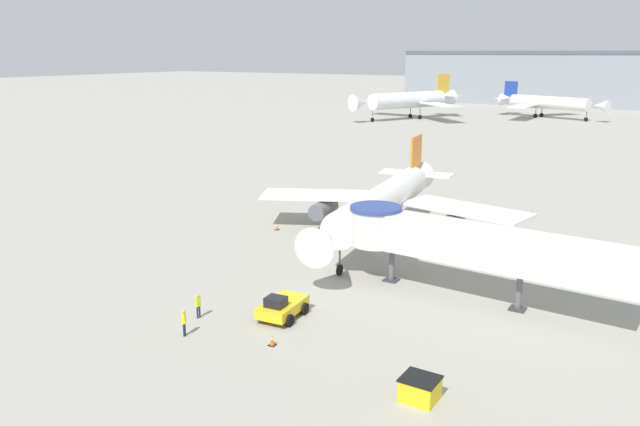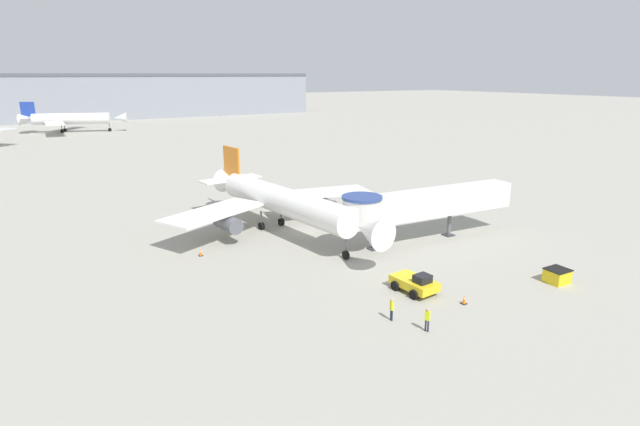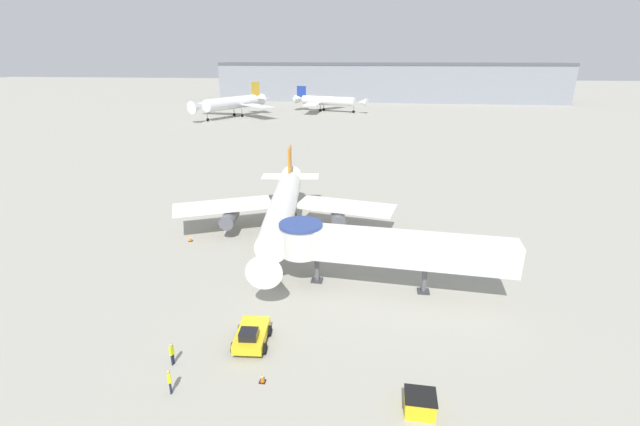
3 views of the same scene
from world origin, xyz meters
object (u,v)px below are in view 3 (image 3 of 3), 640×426
ground_crew_marshaller (169,380)px  traffic_cone_apron_front (262,378)px  background_jet_gold_tail (233,103)px  pushback_tug_yellow (251,335)px  traffic_cone_starboard_wing (374,243)px  ground_crew_wing_walker (172,353)px  main_airplane (283,207)px  background_jet_blue_tail (327,101)px  jet_bridge (378,246)px  service_container_yellow (420,403)px  traffic_cone_port_wing (190,239)px

ground_crew_marshaller → traffic_cone_apron_front: bearing=-99.0°
background_jet_gold_tail → pushback_tug_yellow: bearing=-46.1°
ground_crew_marshaller → pushback_tug_yellow: bearing=-60.8°
pushback_tug_yellow → traffic_cone_starboard_wing: (8.72, 19.49, -0.52)m
pushback_tug_yellow → ground_crew_wing_walker: pushback_tug_yellow is taller
traffic_cone_starboard_wing → traffic_cone_apron_front: 24.24m
main_airplane → ground_crew_marshaller: bearing=-100.8°
ground_crew_marshaller → background_jet_blue_tail: (-9.25, 152.77, 3.17)m
traffic_cone_starboard_wing → ground_crew_wing_walker: size_ratio=0.35×
traffic_cone_apron_front → background_jet_gold_tail: 137.02m
traffic_cone_starboard_wing → background_jet_gold_tail: background_jet_gold_tail is taller
main_airplane → ground_crew_marshaller: size_ratio=16.92×
jet_bridge → service_container_yellow: (2.92, -14.86, -3.57)m
background_jet_gold_tail → background_jet_blue_tail: bearing=59.7°
ground_crew_marshaller → background_jet_blue_tail: bearing=-23.3°
jet_bridge → traffic_cone_port_wing: jet_bridge is taller
traffic_cone_apron_front → jet_bridge: bearing=62.1°
traffic_cone_starboard_wing → ground_crew_marshaller: bearing=-116.5°
traffic_cone_port_wing → ground_crew_wing_walker: 22.10m
traffic_cone_port_wing → ground_crew_marshaller: (8.99, -23.23, 0.70)m
main_airplane → service_container_yellow: main_airplane is taller
jet_bridge → background_jet_gold_tail: (-53.22, 115.26, 0.93)m
background_jet_blue_tail → pushback_tug_yellow: bearing=-156.4°
jet_bridge → service_container_yellow: jet_bridge is taller
traffic_cone_apron_front → traffic_cone_port_wing: 25.93m
traffic_cone_apron_front → ground_crew_wing_walker: ground_crew_wing_walker is taller
service_container_yellow → background_jet_blue_tail: 154.19m
main_airplane → service_container_yellow: size_ratio=15.57×
ground_crew_marshaller → ground_crew_wing_walker: size_ratio=1.03×
background_jet_blue_tail → service_container_yellow: bearing=-152.1°
traffic_cone_starboard_wing → jet_bridge: bearing=-87.6°
traffic_cone_apron_front → traffic_cone_port_wing: bearing=124.2°
background_jet_blue_tail → ground_crew_wing_walker: bearing=-158.3°
ground_crew_wing_walker → jet_bridge: bearing=-34.0°
background_jet_blue_tail → main_airplane: bearing=-156.5°
service_container_yellow → traffic_cone_apron_front: 10.26m
traffic_cone_starboard_wing → background_jet_gold_tail: 118.31m
jet_bridge → pushback_tug_yellow: size_ratio=5.23×
traffic_cone_starboard_wing → traffic_cone_apron_front: size_ratio=0.86×
ground_crew_marshaller → background_jet_gold_tail: 136.93m
background_jet_gold_tail → service_container_yellow: bearing=-42.2°
traffic_cone_starboard_wing → ground_crew_wing_walker: ground_crew_wing_walker is taller
jet_bridge → background_jet_gold_tail: bearing=118.6°
traffic_cone_starboard_wing → ground_crew_marshaller: ground_crew_marshaller is taller
jet_bridge → background_jet_blue_tail: bearing=103.0°
pushback_tug_yellow → ground_crew_marshaller: 6.69m
main_airplane → traffic_cone_starboard_wing: size_ratio=49.39×
jet_bridge → background_jet_blue_tail: 139.02m
traffic_cone_starboard_wing → traffic_cone_port_wing: (-21.46, -1.81, 0.05)m
ground_crew_wing_walker → traffic_cone_starboard_wing: bearing=-17.9°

